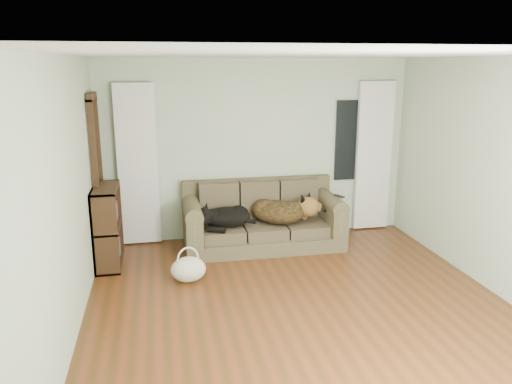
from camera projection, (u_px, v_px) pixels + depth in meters
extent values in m
plane|color=#482C11|center=(303.00, 311.00, 5.23)|extent=(5.00, 5.00, 0.00)
plane|color=white|center=(310.00, 55.00, 4.58)|extent=(5.00, 5.00, 0.00)
cube|color=#B5C1B1|center=(257.00, 150.00, 7.28)|extent=(4.50, 0.04, 2.60)
cube|color=#B5C1B1|center=(66.00, 203.00, 4.48)|extent=(0.04, 5.00, 2.60)
cube|color=#B5C1B1|center=(508.00, 181.00, 5.33)|extent=(0.04, 5.00, 2.60)
cube|color=white|center=(138.00, 165.00, 6.92)|extent=(0.55, 0.08, 2.25)
cube|color=white|center=(373.00, 156.00, 7.58)|extent=(0.55, 0.08, 2.25)
cube|color=black|center=(351.00, 140.00, 7.50)|extent=(0.50, 0.03, 1.20)
cube|color=black|center=(98.00, 180.00, 6.50)|extent=(0.07, 0.60, 2.10)
cube|color=brown|center=(263.00, 216.00, 6.99)|extent=(2.19, 0.95, 0.90)
ellipsoid|color=black|center=(224.00, 218.00, 6.80)|extent=(0.66, 0.46, 0.28)
ellipsoid|color=black|center=(281.00, 213.00, 7.00)|extent=(0.96, 0.90, 0.35)
cube|color=black|center=(339.00, 196.00, 6.94)|extent=(0.13, 0.20, 0.02)
ellipsoid|color=beige|center=(188.00, 269.00, 5.91)|extent=(0.44, 0.35, 0.30)
cube|color=black|center=(108.00, 227.00, 6.36)|extent=(0.32, 0.82, 1.02)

